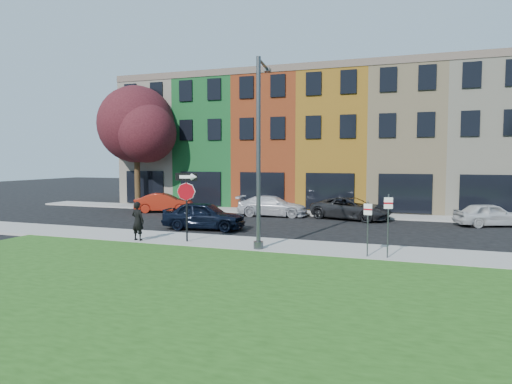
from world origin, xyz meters
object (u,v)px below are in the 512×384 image
at_px(man, 138,221).
at_px(stop_sign, 186,193).
at_px(street_lamp, 259,153).
at_px(sedan_near, 204,215).

bearing_deg(man, stop_sign, -159.95).
bearing_deg(man, street_lamp, -170.06).
xyz_separation_m(stop_sign, street_lamp, (3.51, -0.27, 1.73)).
height_order(sedan_near, street_lamp, street_lamp).
xyz_separation_m(man, sedan_near, (1.08, 4.55, -0.24)).
bearing_deg(man, sedan_near, -95.52).
height_order(stop_sign, man, stop_sign).
xyz_separation_m(stop_sign, sedan_near, (-1.13, 4.07, -1.54)).
distance_m(stop_sign, man, 2.61).
distance_m(sedan_near, street_lamp, 7.15).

